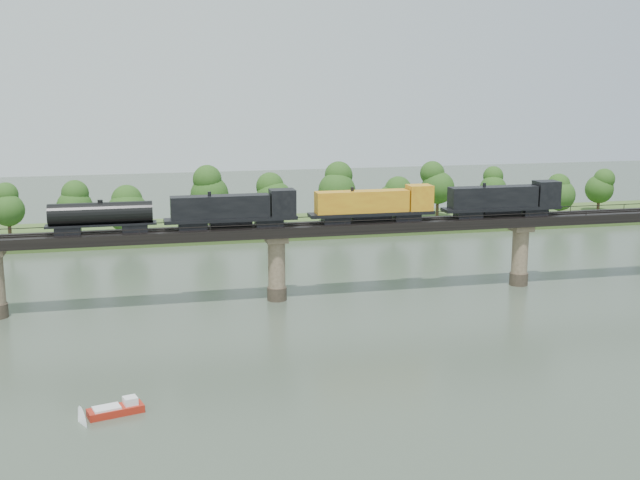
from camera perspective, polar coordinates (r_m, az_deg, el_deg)
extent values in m
plane|color=#354133|center=(94.48, 0.14, -9.12)|extent=(400.00, 400.00, 0.00)
cube|color=#355020|center=(175.30, -6.22, 0.79)|extent=(300.00, 24.00, 1.60)
cylinder|color=#473A2D|center=(122.17, -3.08, -3.82)|extent=(3.00, 3.00, 2.00)
cylinder|color=#917B5F|center=(121.05, -3.11, -1.77)|extent=(2.60, 2.60, 9.00)
cube|color=#917B5F|center=(120.19, -3.13, 0.09)|extent=(3.20, 3.20, 1.00)
cylinder|color=#473A2D|center=(134.68, 13.94, -2.69)|extent=(3.00, 3.00, 2.00)
cylinder|color=#917B5F|center=(133.67, 14.03, -0.82)|extent=(2.60, 2.60, 9.00)
cube|color=#917B5F|center=(132.90, 14.12, 0.86)|extent=(3.20, 3.20, 1.00)
cube|color=black|center=(119.95, -3.13, 0.67)|extent=(220.00, 5.00, 1.50)
cube|color=black|center=(119.07, -3.07, 1.00)|extent=(220.00, 0.12, 0.16)
cube|color=black|center=(120.53, -3.20, 1.13)|extent=(220.00, 0.12, 0.16)
cube|color=black|center=(117.36, -2.94, 1.15)|extent=(220.00, 0.10, 0.10)
cube|color=black|center=(122.02, -3.34, 1.55)|extent=(220.00, 0.10, 0.10)
cube|color=black|center=(117.43, -2.94, 0.99)|extent=(0.08, 0.08, 0.70)
cube|color=black|center=(122.08, -3.33, 1.39)|extent=(0.08, 0.08, 0.70)
cylinder|color=#382619|center=(166.89, -21.18, 0.41)|extent=(0.70, 0.70, 3.51)
sphere|color=#1D4313|center=(166.11, -21.30, 1.99)|extent=(6.31, 6.31, 6.31)
sphere|color=#1D4313|center=(165.69, -21.37, 2.99)|extent=(4.73, 4.73, 4.73)
cylinder|color=#382619|center=(168.05, -16.95, 0.74)|extent=(0.70, 0.70, 3.34)
sphere|color=#1D4313|center=(167.31, -17.04, 2.24)|extent=(7.18, 7.18, 7.18)
sphere|color=#1D4313|center=(166.91, -17.10, 3.18)|extent=(5.39, 5.39, 5.39)
cylinder|color=#382619|center=(165.03, -13.46, 0.64)|extent=(0.70, 0.70, 2.83)
sphere|color=#1D4313|center=(164.38, -13.52, 1.93)|extent=(8.26, 8.26, 8.26)
sphere|color=#1D4313|center=(164.01, -13.56, 2.74)|extent=(6.19, 6.19, 6.19)
cylinder|color=#382619|center=(172.01, -7.81, 1.48)|extent=(0.70, 0.70, 3.96)
sphere|color=#1D4313|center=(171.18, -7.86, 3.22)|extent=(8.07, 8.07, 8.07)
sphere|color=#1D4313|center=(170.73, -7.89, 4.32)|extent=(6.05, 6.05, 6.05)
cylinder|color=#382619|center=(172.30, -3.26, 1.47)|extent=(0.70, 0.70, 3.27)
sphere|color=#1D4313|center=(171.60, -3.28, 2.90)|extent=(8.03, 8.03, 8.03)
sphere|color=#1D4313|center=(171.21, -3.29, 3.80)|extent=(6.02, 6.02, 6.02)
cylinder|color=#382619|center=(176.27, 1.20, 1.82)|extent=(0.70, 0.70, 3.92)
sphere|color=#1D4313|center=(175.46, 1.21, 3.51)|extent=(8.29, 8.29, 8.29)
sphere|color=#1D4313|center=(175.03, 1.21, 4.56)|extent=(6.21, 6.21, 6.21)
cylinder|color=#382619|center=(172.80, 5.29, 1.43)|extent=(0.70, 0.70, 3.02)
sphere|color=#1D4313|center=(172.14, 5.31, 2.75)|extent=(7.74, 7.74, 7.74)
sphere|color=#1D4313|center=(171.78, 5.33, 3.58)|extent=(5.80, 5.80, 5.80)
cylinder|color=#382619|center=(185.23, 8.34, 2.16)|extent=(0.70, 0.70, 3.80)
sphere|color=#1D4313|center=(184.48, 8.38, 3.71)|extent=(7.47, 7.47, 7.47)
sphere|color=#1D4313|center=(184.08, 8.41, 4.69)|extent=(5.60, 5.60, 5.60)
cylinder|color=#382619|center=(190.84, 12.14, 2.23)|extent=(0.70, 0.70, 3.38)
sphere|color=#1D4313|center=(190.18, 12.20, 3.57)|extent=(6.23, 6.23, 6.23)
sphere|color=#1D4313|center=(189.82, 12.24, 4.42)|extent=(4.67, 4.67, 4.67)
cylinder|color=#382619|center=(192.10, 16.63, 1.97)|extent=(0.70, 0.70, 2.77)
sphere|color=#1D4313|center=(191.55, 16.69, 3.06)|extent=(7.04, 7.04, 7.04)
sphere|color=#1D4313|center=(191.24, 16.73, 3.75)|extent=(5.28, 5.28, 5.28)
cylinder|color=#382619|center=(203.25, 19.17, 2.34)|extent=(0.70, 0.70, 2.94)
sphere|color=#1D4313|center=(202.70, 19.25, 3.44)|extent=(6.73, 6.73, 6.73)
sphere|color=#1D4313|center=(202.40, 19.29, 4.13)|extent=(5.05, 5.05, 5.05)
cube|color=black|center=(133.39, 14.95, 1.98)|extent=(4.10, 2.46, 1.13)
cube|color=black|center=(128.51, 10.49, 1.82)|extent=(4.10, 2.46, 1.13)
cube|color=black|center=(130.74, 12.77, 2.21)|extent=(19.50, 3.08, 0.51)
cube|color=black|center=(129.79, 12.20, 3.02)|extent=(14.37, 2.77, 3.28)
cube|color=black|center=(133.92, 15.79, 3.24)|extent=(3.69, 3.08, 3.90)
cylinder|color=black|center=(130.83, 12.76, 1.97)|extent=(6.16, 1.44, 1.44)
cube|color=black|center=(124.80, 6.16, 1.66)|extent=(4.10, 2.46, 1.13)
cube|color=black|center=(121.60, 1.13, 1.47)|extent=(4.10, 2.46, 1.13)
cube|color=black|center=(122.96, 3.68, 1.90)|extent=(19.50, 3.08, 0.51)
cube|color=gold|center=(122.23, 3.00, 2.75)|extent=(14.37, 2.77, 3.28)
cube|color=gold|center=(125.02, 7.08, 3.02)|extent=(3.69, 3.08, 3.90)
cylinder|color=black|center=(123.06, 3.68, 1.64)|extent=(6.16, 1.44, 1.44)
cube|color=black|center=(119.53, -3.65, 1.27)|extent=(4.10, 2.46, 1.13)
cube|color=black|center=(118.26, -9.05, 1.04)|extent=(4.10, 2.46, 1.13)
cube|color=black|center=(118.64, -6.34, 1.50)|extent=(19.50, 3.08, 0.51)
cube|color=black|center=(118.16, -7.10, 2.37)|extent=(14.37, 2.77, 3.28)
cube|color=black|center=(119.39, -2.69, 2.69)|extent=(3.69, 3.08, 3.90)
cylinder|color=black|center=(118.74, -6.34, 1.23)|extent=(6.16, 1.44, 1.44)
cube|color=black|center=(118.00, -13.03, 0.86)|extent=(3.59, 2.26, 1.13)
cube|color=black|center=(118.39, -17.50, 0.65)|extent=(3.59, 2.26, 1.13)
cube|color=black|center=(117.99, -15.28, 1.07)|extent=(15.39, 2.46, 0.31)
cylinder|color=black|center=(117.71, -15.33, 1.86)|extent=(14.37, 3.08, 3.08)
cylinder|color=black|center=(117.46, -15.37, 2.65)|extent=(0.72, 0.72, 0.51)
cube|color=#A42112|center=(84.94, -14.33, -11.67)|extent=(5.82, 3.34, 0.77)
cube|color=white|center=(84.59, -14.94, -11.48)|extent=(2.97, 2.28, 0.27)
cube|color=white|center=(84.97, -13.34, -11.05)|extent=(1.62, 1.62, 0.77)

